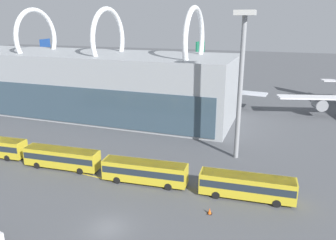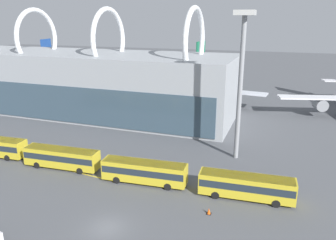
{
  "view_description": "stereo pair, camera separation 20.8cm",
  "coord_description": "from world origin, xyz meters",
  "views": [
    {
      "loc": [
        16.38,
        -26.77,
        21.76
      ],
      "look_at": [
        -2.88,
        27.78,
        4.0
      ],
      "focal_mm": 35.0,
      "sensor_mm": 36.0,
      "label": 1
    },
    {
      "loc": [
        16.58,
        -26.7,
        21.76
      ],
      "look_at": [
        -2.88,
        27.78,
        4.0
      ],
      "focal_mm": 35.0,
      "sensor_mm": 36.0,
      "label": 2
    }
  ],
  "objects": [
    {
      "name": "ground_plane",
      "position": [
        0.0,
        0.0,
        0.0
      ],
      "size": [
        440.0,
        440.0,
        0.0
      ],
      "primitive_type": "plane",
      "color": "#515459"
    },
    {
      "name": "airliner_at_gate_near",
      "position": [
        -57.63,
        50.61,
        5.88
      ],
      "size": [
        38.43,
        41.6,
        15.56
      ],
      "rotation": [
        0.0,
        0.0,
        -1.39
      ],
      "color": "white",
      "rests_on": "ground_plane"
    },
    {
      "name": "airliner_at_gate_far",
      "position": [
        -9.82,
        56.79,
        5.07
      ],
      "size": [
        46.19,
        42.37,
        15.55
      ],
      "rotation": [
        0.0,
        0.0,
        -1.68
      ],
      "color": "silver",
      "rests_on": "ground_plane"
    },
    {
      "name": "shuttle_bus_1",
      "position": [
        -14.07,
        11.03,
        1.83
      ],
      "size": [
        11.98,
        3.31,
        3.1
      ],
      "rotation": [
        0.0,
        0.0,
        0.07
      ],
      "color": "gold",
      "rests_on": "ground_plane"
    },
    {
      "name": "shuttle_bus_2",
      "position": [
        -0.31,
        10.85,
        1.83
      ],
      "size": [
        12.0,
        3.45,
        3.1
      ],
      "rotation": [
        0.0,
        0.0,
        0.08
      ],
      "color": "gold",
      "rests_on": "ground_plane"
    },
    {
      "name": "shuttle_bus_3",
      "position": [
        13.44,
        11.36,
        1.83
      ],
      "size": [
        11.98,
        3.29,
        3.1
      ],
      "rotation": [
        0.0,
        0.0,
        0.07
      ],
      "color": "gold",
      "rests_on": "ground_plane"
    },
    {
      "name": "floodlight_mast",
      "position": [
        10.33,
        24.01,
        15.22
      ],
      "size": [
        2.99,
        2.99,
        23.12
      ],
      "color": "gray",
      "rests_on": "ground_plane"
    },
    {
      "name": "lane_stripe_0",
      "position": [
        -9.61,
        10.27,
        0.0
      ],
      "size": [
        9.8,
        1.17,
        0.01
      ],
      "primitive_type": "cube",
      "rotation": [
        0.0,
        0.0,
        -0.09
      ],
      "color": "yellow",
      "rests_on": "ground_plane"
    },
    {
      "name": "traffic_cone_0",
      "position": [
        9.84,
        6.37,
        0.37
      ],
      "size": [
        0.57,
        0.57,
        0.75
      ],
      "color": "black",
      "rests_on": "ground_plane"
    }
  ]
}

